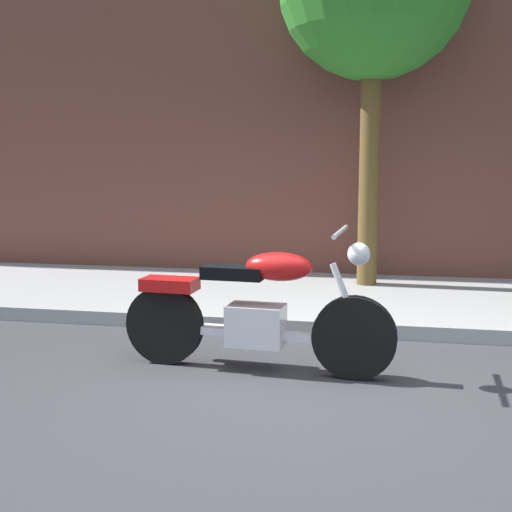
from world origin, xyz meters
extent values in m
plane|color=#38383D|center=(0.00, 0.00, 0.00)|extent=(60.00, 60.00, 0.00)
cube|color=#9C9C9C|center=(0.00, 2.73, 0.07)|extent=(25.03, 2.66, 0.14)
cylinder|color=black|center=(0.34, 0.27, 0.32)|extent=(0.64, 0.14, 0.64)
cylinder|color=black|center=(-1.18, 0.37, 0.32)|extent=(0.64, 0.14, 0.64)
cube|color=silver|center=(-0.42, 0.32, 0.37)|extent=(0.46, 0.31, 0.32)
cube|color=silver|center=(-0.42, 0.32, 0.30)|extent=(1.38, 0.17, 0.06)
ellipsoid|color=red|center=(-0.24, 0.31, 0.84)|extent=(0.54, 0.29, 0.22)
cube|color=black|center=(-0.60, 0.33, 0.78)|extent=(0.49, 0.27, 0.10)
cube|color=red|center=(-1.13, 0.37, 0.66)|extent=(0.45, 0.27, 0.10)
cylinder|color=silver|center=(0.28, 0.27, 0.60)|extent=(0.27, 0.07, 0.58)
cylinder|color=silver|center=(0.22, 0.28, 1.12)|extent=(0.08, 0.70, 0.04)
sphere|color=silver|center=(0.36, 0.27, 0.96)|extent=(0.17, 0.17, 0.17)
cylinder|color=silver|center=(-0.66, 0.50, 0.27)|extent=(0.80, 0.14, 0.09)
cylinder|color=brown|center=(0.36, 3.38, 1.52)|extent=(0.24, 0.24, 3.04)
camera|label=1|loc=(0.51, -4.54, 1.66)|focal=45.81mm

